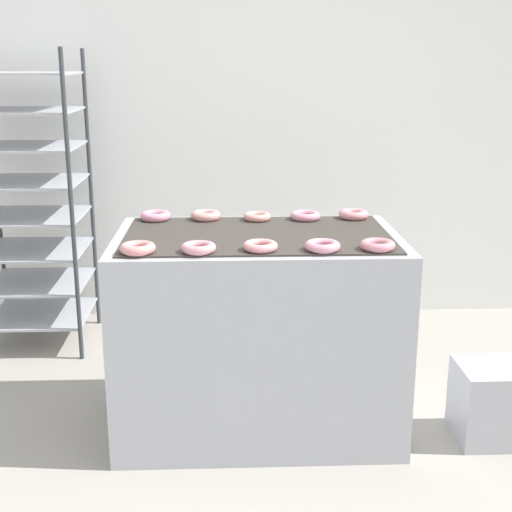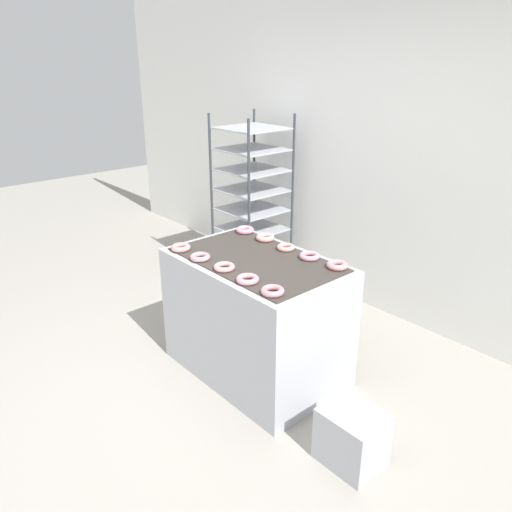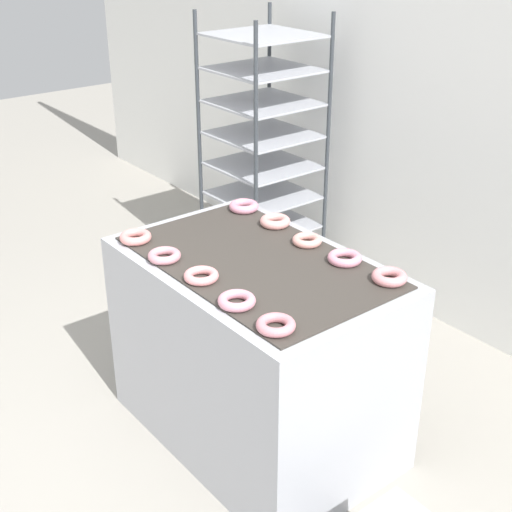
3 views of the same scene
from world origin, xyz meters
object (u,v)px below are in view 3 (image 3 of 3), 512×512
Objects in this scene: donut_far_leftmost at (244,206)px; donut_far_rightmost at (389,277)px; baking_rack_cart at (263,150)px; donut_far_center at (307,240)px; donut_near_rightmost at (276,325)px; donut_near_leftmost at (135,237)px; fryer_machine at (256,351)px; donut_near_right at (237,301)px; donut_far_right at (345,258)px; donut_near_left at (164,256)px; donut_far_left at (275,221)px; donut_near_center at (201,276)px.

donut_far_leftmost is 0.92m from donut_far_rightmost.
baking_rack_cart is 1.45m from donut_far_center.
donut_far_rightmost reaches higher than donut_far_center.
donut_near_rightmost is at bearing -90.33° from donut_far_rightmost.
donut_near_leftmost is (0.75, -1.31, 0.06)m from baking_rack_cart.
fryer_machine is 8.69× the size of donut_far_leftmost.
donut_near_right and donut_far_right have the same top height.
donut_near_left is at bearing -130.10° from donut_far_right.
donut_far_center is 0.92× the size of donut_far_rightmost.
donut_far_rightmost is at bearing 32.11° from fryer_machine.
donut_far_left is 0.24m from donut_far_center.
donut_near_center is 0.24m from donut_near_right.
baking_rack_cart reaches higher than donut_far_left.
donut_near_leftmost reaches higher than donut_far_center.
donut_far_rightmost is (0.45, 0.02, 0.00)m from donut_far_center.
baking_rack_cart is 1.24m from donut_far_left.
donut_near_leftmost reaches higher than fryer_machine.
donut_near_right reaches higher than donut_far_center.
baking_rack_cart reaches higher than fryer_machine.
donut_near_rightmost is at bearing 0.81° from donut_near_right.
baking_rack_cart is 1.84m from donut_far_rightmost.
donut_near_leftmost is at bearing -91.25° from donut_far_leftmost.
donut_far_right is (1.46, -0.75, 0.06)m from baking_rack_cart.
baking_rack_cart reaches higher than donut_far_center.
donut_near_leftmost is at bearing -148.54° from fryer_machine.
donut_near_center is 0.99× the size of donut_far_left.
donut_far_left is (-0.69, 0.57, 0.00)m from donut_near_rightmost.
donut_near_rightmost is 0.57m from donut_far_rightmost.
donut_near_rightmost is at bearing -39.69° from donut_far_left.
donut_near_left reaches higher than donut_near_center.
donut_far_center is (0.01, 0.27, 0.46)m from fryer_machine.
donut_near_rightmost is 0.98× the size of donut_far_right.
fryer_machine is 8.84× the size of donut_far_left.
donut_near_right is at bearing -89.25° from donut_far_right.
donut_far_leftmost and donut_far_rightmost have the same top height.
donut_far_left reaches higher than donut_near_left.
fryer_machine is at bearing -92.23° from donut_far_center.
donut_near_center is 0.99× the size of donut_far_rightmost.
donut_far_rightmost reaches higher than donut_near_left.
donut_near_right reaches higher than fryer_machine.
donut_near_leftmost is at bearing -130.78° from donut_far_center.
baking_rack_cart is 12.20× the size of donut_near_center.
donut_near_leftmost is at bearing -179.80° from donut_near_left.
donut_near_right is (0.24, -0.01, 0.00)m from donut_near_center.
donut_near_right is at bearing -111.10° from donut_far_rightmost.
donut_far_left is (0.01, 0.58, 0.00)m from donut_near_left.
donut_far_left is 0.69m from donut_far_rightmost.
donut_near_rightmost is 0.98× the size of donut_far_leftmost.
fryer_machine is 8.85× the size of donut_far_rightmost.
donut_far_rightmost is (0.00, 0.57, 0.00)m from donut_near_rightmost.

